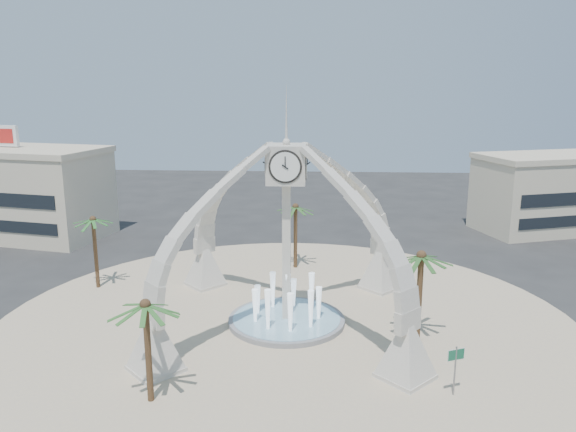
# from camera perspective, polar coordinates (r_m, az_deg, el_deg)

# --- Properties ---
(ground) EXTENTS (140.00, 140.00, 0.00)m
(ground) POSITION_cam_1_polar(r_m,az_deg,el_deg) (39.34, -0.15, -10.85)
(ground) COLOR #282828
(ground) RESTS_ON ground
(plaza) EXTENTS (40.00, 40.00, 0.06)m
(plaza) POSITION_cam_1_polar(r_m,az_deg,el_deg) (39.33, -0.15, -10.81)
(plaza) COLOR tan
(plaza) RESTS_ON ground
(clock_tower) EXTENTS (17.94, 17.94, 16.30)m
(clock_tower) POSITION_cam_1_polar(r_m,az_deg,el_deg) (37.18, -0.16, -1.67)
(clock_tower) COLOR beige
(clock_tower) RESTS_ON ground
(fountain) EXTENTS (8.00, 8.00, 3.62)m
(fountain) POSITION_cam_1_polar(r_m,az_deg,el_deg) (39.22, -0.15, -10.46)
(fountain) COLOR gray
(fountain) RESTS_ON ground
(building_nw) EXTENTS (23.75, 13.73, 11.90)m
(building_nw) POSITION_cam_1_polar(r_m,az_deg,el_deg) (68.14, -26.87, 2.28)
(building_nw) COLOR beige
(building_nw) RESTS_ON ground
(building_ne) EXTENTS (21.87, 14.17, 8.60)m
(building_ne) POSITION_cam_1_polar(r_m,az_deg,el_deg) (70.65, 26.47, 2.24)
(building_ne) COLOR beige
(building_ne) RESTS_ON ground
(palm_east) EXTENTS (4.20, 4.20, 6.43)m
(palm_east) POSITION_cam_1_polar(r_m,az_deg,el_deg) (35.93, 13.40, -4.04)
(palm_east) COLOR brown
(palm_east) RESTS_ON ground
(palm_west) EXTENTS (4.23, 4.23, 6.32)m
(palm_west) POSITION_cam_1_polar(r_m,az_deg,el_deg) (46.78, -19.20, -0.43)
(palm_west) COLOR brown
(palm_west) RESTS_ON ground
(palm_north) EXTENTS (4.46, 4.46, 6.29)m
(palm_north) POSITION_cam_1_polar(r_m,az_deg,el_deg) (49.17, 0.77, 0.86)
(palm_north) COLOR brown
(palm_north) RESTS_ON ground
(palm_south) EXTENTS (3.97, 3.97, 6.03)m
(palm_south) POSITION_cam_1_polar(r_m,az_deg,el_deg) (29.17, -14.30, -8.85)
(palm_south) COLOR brown
(palm_south) RESTS_ON ground
(street_sign) EXTENTS (0.97, 0.43, 2.83)m
(street_sign) POSITION_cam_1_polar(r_m,az_deg,el_deg) (31.35, 16.66, -13.92)
(street_sign) COLOR slate
(street_sign) RESTS_ON ground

